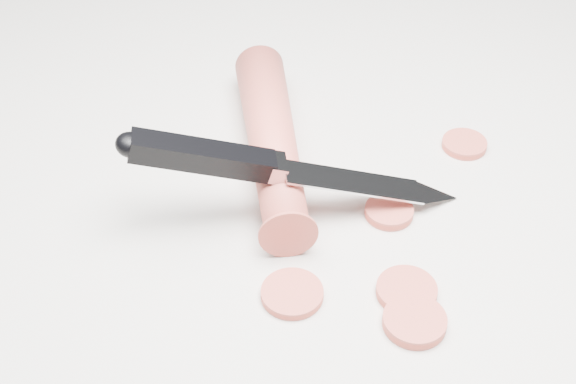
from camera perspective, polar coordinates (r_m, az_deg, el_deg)
ground at (r=0.53m, az=4.28°, el=-0.95°), size 2.40×2.40×0.00m
carrot at (r=0.55m, az=-1.15°, el=3.72°), size 0.11×0.18×0.03m
carrot_slice_0 at (r=0.48m, az=0.29°, el=-7.24°), size 0.04×0.04×0.01m
carrot_slice_1 at (r=0.59m, az=12.43°, el=3.35°), size 0.03×0.03×0.01m
carrot_slice_2 at (r=0.48m, az=8.43°, el=-6.95°), size 0.04×0.04×0.01m
carrot_slice_3 at (r=0.47m, az=8.99°, el=-9.07°), size 0.04×0.04×0.01m
carrot_slice_4 at (r=0.53m, az=7.20°, el=-1.38°), size 0.03×0.03×0.01m
kitchen_knife at (r=0.50m, az=0.59°, el=1.79°), size 0.21×0.12×0.07m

